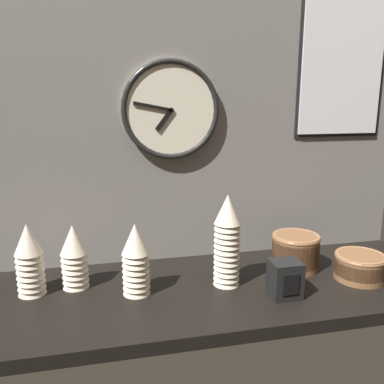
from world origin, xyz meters
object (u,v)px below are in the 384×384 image
cup_stack_left (74,256)px  bowl_stack_right (295,251)px  wall_clock (171,110)px  cup_stack_center_left (136,259)px  cup_stack_center_right (227,240)px  cup_stack_far_left (29,259)px  menu_board (342,68)px  bowl_stack_far_right (360,266)px  napkin_dispenser (285,279)px

cup_stack_left → bowl_stack_right: (75.77, -1.83, -3.80)cm
cup_stack_left → wall_clock: size_ratio=0.60×
cup_stack_center_left → cup_stack_left: size_ratio=1.09×
wall_clock → cup_stack_center_right: bearing=-60.4°
cup_stack_left → cup_stack_far_left: bearing=-171.2°
menu_board → wall_clock: bearing=-179.2°
wall_clock → bowl_stack_right: bearing=-22.6°
bowl_stack_far_right → menu_board: (6.52, 30.82, 65.63)cm
cup_stack_center_left → cup_stack_far_left: (-31.87, 6.82, 0.00)cm
cup_stack_center_right → bowl_stack_far_right: 46.55cm
bowl_stack_far_right → bowl_stack_right: bearing=143.7°
bowl_stack_right → menu_board: menu_board is taller
menu_board → napkin_dispenser: bearing=-134.7°
napkin_dispenser → cup_stack_left: bearing=161.9°
wall_clock → napkin_dispenser: (28.73, -35.99, -49.73)cm
cup_stack_center_left → wall_clock: bearing=57.4°
bowl_stack_right → napkin_dispenser: (-12.68, -18.74, -0.91)cm
cup_stack_center_right → bowl_stack_right: (27.71, 6.89, -8.51)cm
cup_stack_center_right → wall_clock: wall_clock is taller
cup_stack_center_left → bowl_stack_right: (56.94, 7.02, -4.74)cm
menu_board → bowl_stack_right: bearing=-142.7°
cup_stack_center_right → menu_board: (51.52, 25.03, 55.20)cm
cup_stack_left → napkin_dispenser: bearing=-18.1°
cup_stack_left → napkin_dispenser: 66.52cm
menu_board → cup_stack_center_left: bearing=-162.7°
cup_stack_center_right → bowl_stack_right: bearing=14.0°
cup_stack_center_left → bowl_stack_far_right: 74.74cm
cup_stack_far_left → wall_clock: bearing=20.2°
cup_stack_left → menu_board: size_ratio=0.41×
napkin_dispenser → bowl_stack_far_right: bearing=11.4°
cup_stack_center_left → cup_stack_center_right: 29.47cm
bowl_stack_right → bowl_stack_far_right: bowl_stack_right is taller
bowl_stack_far_right → cup_stack_center_right: bearing=172.7°
napkin_dispenser → menu_board: bearing=45.3°
napkin_dispenser → cup_stack_center_right: bearing=141.7°
cup_stack_far_left → bowl_stack_far_right: (106.10, -12.48, -6.66)cm
bowl_stack_far_right → wall_clock: 83.17cm
cup_stack_left → bowl_stack_right: size_ratio=1.24×
cup_stack_center_left → cup_stack_center_right: bearing=0.3°
cup_stack_far_left → menu_board: menu_board is taller
cup_stack_left → cup_stack_center_right: size_ratio=0.69×
wall_clock → cup_stack_far_left: bearing=-159.8°
cup_stack_center_right → napkin_dispenser: 21.33cm
cup_stack_center_left → wall_clock: wall_clock is taller
menu_board → cup_stack_center_right: bearing=-154.1°
cup_stack_center_left → bowl_stack_far_right: cup_stack_center_left is taller
cup_stack_center_left → bowl_stack_far_right: bearing=-4.4°
menu_board → cup_stack_far_left: bearing=-170.8°
wall_clock → menu_board: menu_board is taller
bowl_stack_right → cup_stack_left: bearing=178.6°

